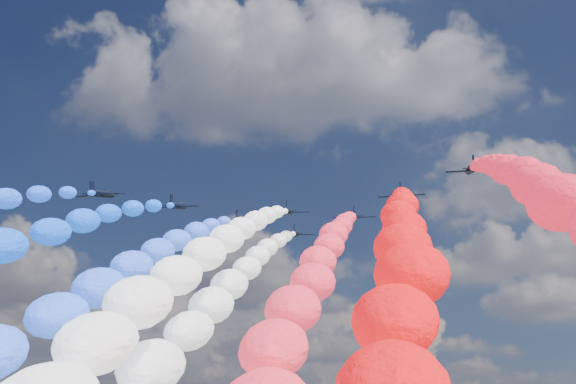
# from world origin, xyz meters

# --- Properties ---
(jet_0) EXTENTS (8.68, 11.43, 5.32)m
(jet_0) POSITION_xyz_m (-30.81, -5.70, 111.66)
(jet_0) COLOR black
(jet_1) EXTENTS (8.01, 10.95, 5.32)m
(jet_1) POSITION_xyz_m (-19.87, 2.73, 111.66)
(jet_1) COLOR black
(jet_2) EXTENTS (8.21, 11.10, 5.32)m
(jet_2) POSITION_xyz_m (-10.57, 13.31, 111.66)
(jet_2) COLOR black
(trail_2) EXTENTS (5.96, 118.58, 59.23)m
(trail_2) POSITION_xyz_m (-10.57, -47.35, 83.73)
(trail_2) COLOR #2E59FA
(jet_3) EXTENTS (8.70, 11.44, 5.32)m
(jet_3) POSITION_xyz_m (-0.69, 9.10, 111.66)
(jet_3) COLOR black
(trail_3) EXTENTS (5.96, 118.58, 59.23)m
(trail_3) POSITION_xyz_m (-0.69, -51.56, 83.73)
(trail_3) COLOR white
(jet_4) EXTENTS (8.62, 11.39, 5.32)m
(jet_4) POSITION_xyz_m (-1.52, 23.87, 111.66)
(jet_4) COLOR black
(trail_4) EXTENTS (5.96, 118.58, 59.23)m
(trail_4) POSITION_xyz_m (-1.52, -36.79, 83.73)
(trail_4) COLOR silver
(jet_5) EXTENTS (8.54, 11.33, 5.32)m
(jet_5) POSITION_xyz_m (11.05, 14.05, 111.66)
(jet_5) COLOR black
(trail_5) EXTENTS (5.96, 118.58, 59.23)m
(trail_5) POSITION_xyz_m (11.05, -46.61, 83.73)
(trail_5) COLOR #F0273E
(jet_6) EXTENTS (8.36, 11.21, 5.32)m
(jet_6) POSITION_xyz_m (20.05, 2.80, 111.66)
(jet_6) COLOR black
(trail_6) EXTENTS (5.96, 118.58, 59.23)m
(trail_6) POSITION_xyz_m (20.05, -57.85, 83.73)
(trail_6) COLOR red
(jet_7) EXTENTS (8.20, 11.09, 5.32)m
(jet_7) POSITION_xyz_m (31.06, -7.65, 111.66)
(jet_7) COLOR black
(trail_7) EXTENTS (5.96, 118.58, 59.23)m
(trail_7) POSITION_xyz_m (31.06, -68.31, 83.73)
(trail_7) COLOR red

